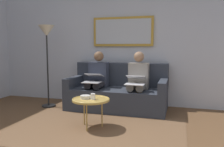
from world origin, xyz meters
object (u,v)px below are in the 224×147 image
bowl (85,97)px  person_left (138,80)px  framed_mirror (123,32)px  laptop_silver (93,78)px  standing_lamp (47,40)px  laptop_white (136,80)px  coffee_table (91,100)px  person_right (97,78)px  cup (93,96)px  couch (118,93)px

bowl → person_left: 1.30m
framed_mirror → bowl: size_ratio=8.34×
bowl → laptop_silver: 0.95m
framed_mirror → standing_lamp: 1.57m
laptop_white → coffee_table: bearing=60.7°
person_left → person_right: same height
coffee_table → laptop_silver: bearing=-71.1°
coffee_table → standing_lamp: standing_lamp is taller
laptop_silver → bowl: bearing=103.6°
coffee_table → framed_mirror: bearing=-93.5°
person_right → cup: bearing=106.9°
person_right → person_left: bearing=180.0°
bowl → person_right: (0.22, -1.14, 0.14)m
coffee_table → bowl: 0.10m
cup → laptop_white: laptop_white is taller
coffee_table → person_right: size_ratio=0.50×
laptop_white → laptop_silver: 0.82m
couch → laptop_silver: bearing=36.2°
couch → cup: size_ratio=21.44×
cup → person_left: bearing=-112.3°
couch → person_left: 0.51m
coffee_table → cup: size_ratio=6.32×
coffee_table → standing_lamp: size_ratio=0.34×
laptop_white → laptop_silver: laptop_silver is taller
bowl → laptop_silver: size_ratio=0.40×
cup → laptop_white: (-0.47, -0.92, 0.14)m
bowl → standing_lamp: (1.22, -0.94, 0.90)m
person_right → bowl: bearing=100.9°
laptop_white → standing_lamp: bearing=-1.2°
cup → person_left: person_left is taller
couch → framed_mirror: (0.00, -0.39, 1.24)m
person_right → laptop_silver: bearing=90.0°
couch → laptop_white: bearing=143.5°
cup → person_right: 1.21m
framed_mirror → laptop_silver: 1.22m
couch → standing_lamp: bearing=10.7°
framed_mirror → laptop_white: framed_mirror is taller
cup → bowl: size_ratio=0.58×
standing_lamp → person_left: bearing=-173.8°
laptop_silver → coffee_table: bearing=108.9°
bowl → couch: bearing=-99.1°
framed_mirror → laptop_silver: (0.41, 0.69, -0.92)m
cup → bowl: 0.14m
bowl → laptop_silver: laptop_silver is taller
framed_mirror → laptop_white: bearing=120.7°
person_right → laptop_silver: size_ratio=2.93×
couch → framed_mirror: 1.30m
framed_mirror → couch: bearing=90.0°
cup → standing_lamp: size_ratio=0.05×
framed_mirror → person_right: size_ratio=1.13×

